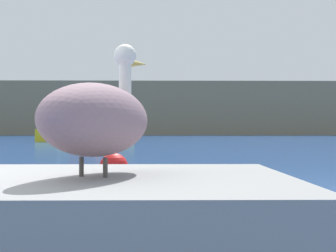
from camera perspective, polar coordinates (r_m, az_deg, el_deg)
name	(u,v)px	position (r m, az deg, el deg)	size (l,w,h in m)	color
hillside_backdrop	(150,110)	(82.44, -2.15, 1.97)	(140.00, 13.50, 8.70)	#7F755B
pier_dock	(98,237)	(3.16, -8.41, -12.96)	(2.49, 2.05, 0.77)	gray
pelican	(99,118)	(3.10, -8.29, 0.93)	(0.88, 1.36, 0.91)	gray
fishing_boat_yellow	(85,133)	(39.38, -9.86, -0.81)	(7.97, 3.26, 4.29)	yellow
mooring_buoy	(114,168)	(9.62, -6.50, -4.98)	(0.59, 0.59, 0.59)	red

